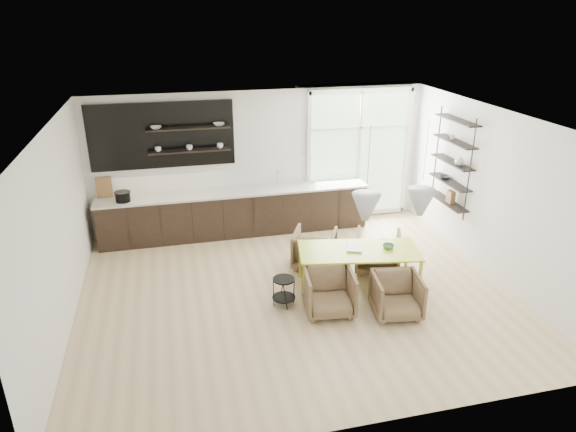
# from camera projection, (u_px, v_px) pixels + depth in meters

# --- Properties ---
(room) EXTENTS (7.02, 6.01, 2.91)m
(room) POSITION_uv_depth(u_px,v_px,m) (313.00, 187.00, 9.12)
(room) COLOR beige
(room) RESTS_ON ground
(kitchen_run) EXTENTS (5.54, 0.69, 2.75)m
(kitchen_run) POSITION_uv_depth(u_px,v_px,m) (231.00, 207.00, 10.60)
(kitchen_run) COLOR black
(kitchen_run) RESTS_ON ground
(right_shelving) EXTENTS (0.26, 1.22, 1.90)m
(right_shelving) POSITION_uv_depth(u_px,v_px,m) (453.00, 165.00, 9.71)
(right_shelving) COLOR black
(right_shelving) RESTS_ON ground
(dining_table) EXTENTS (2.09, 1.22, 0.72)m
(dining_table) POSITION_uv_depth(u_px,v_px,m) (359.00, 253.00, 8.47)
(dining_table) COLOR #C4D92B
(dining_table) RESTS_ON ground
(armchair_back_left) EXTENTS (1.00, 1.01, 0.70)m
(armchair_back_left) POSITION_uv_depth(u_px,v_px,m) (314.00, 248.00, 9.35)
(armchair_back_left) COLOR brown
(armchair_back_left) RESTS_ON ground
(armchair_back_right) EXTENTS (1.01, 1.03, 0.72)m
(armchair_back_right) POSITION_uv_depth(u_px,v_px,m) (378.00, 251.00, 9.21)
(armchair_back_right) COLOR brown
(armchair_back_right) RESTS_ON ground
(armchair_front_left) EXTENTS (0.83, 0.85, 0.70)m
(armchair_front_left) POSITION_uv_depth(u_px,v_px,m) (329.00, 292.00, 7.93)
(armchair_front_left) COLOR brown
(armchair_front_left) RESTS_ON ground
(armchair_front_right) EXTENTS (0.80, 0.82, 0.66)m
(armchair_front_right) POSITION_uv_depth(u_px,v_px,m) (397.00, 296.00, 7.87)
(armchair_front_right) COLOR brown
(armchair_front_right) RESTS_ON ground
(wire_stool) EXTENTS (0.37, 0.37, 0.47)m
(wire_stool) POSITION_uv_depth(u_px,v_px,m) (284.00, 288.00, 8.13)
(wire_stool) COLOR black
(wire_stool) RESTS_ON ground
(table_book) EXTENTS (0.35, 0.40, 0.03)m
(table_book) POSITION_uv_depth(u_px,v_px,m) (347.00, 247.00, 8.51)
(table_book) COLOR white
(table_book) RESTS_ON dining_table
(table_bowl) EXTENTS (0.26, 0.26, 0.06)m
(table_bowl) POSITION_uv_depth(u_px,v_px,m) (388.00, 246.00, 8.51)
(table_bowl) COLOR #4B7D51
(table_bowl) RESTS_ON dining_table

